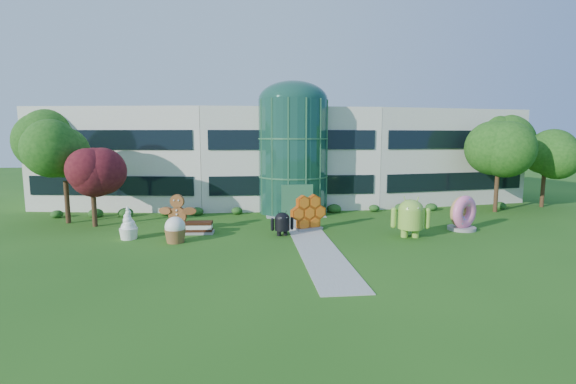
{
  "coord_description": "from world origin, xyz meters",
  "views": [
    {
      "loc": [
        -4.34,
        -24.54,
        6.75
      ],
      "look_at": [
        -1.08,
        6.0,
        2.6
      ],
      "focal_mm": 26.0,
      "sensor_mm": 36.0,
      "label": 1
    }
  ],
  "objects_px": {
    "donut": "(462,212)",
    "android_black": "(282,222)",
    "android_green": "(411,215)",
    "gingerbread": "(178,213)"
  },
  "relations": [
    {
      "from": "android_green",
      "to": "android_black",
      "type": "distance_m",
      "value": 8.6
    },
    {
      "from": "android_green",
      "to": "gingerbread",
      "type": "xyz_separation_m",
      "value": [
        -15.68,
        3.19,
        -0.15
      ]
    },
    {
      "from": "android_green",
      "to": "gingerbread",
      "type": "distance_m",
      "value": 16.0
    },
    {
      "from": "android_black",
      "to": "donut",
      "type": "distance_m",
      "value": 13.07
    },
    {
      "from": "android_black",
      "to": "donut",
      "type": "relative_size",
      "value": 0.74
    },
    {
      "from": "donut",
      "to": "android_black",
      "type": "bearing_deg",
      "value": 154.62
    },
    {
      "from": "android_green",
      "to": "donut",
      "type": "distance_m",
      "value": 4.92
    },
    {
      "from": "donut",
      "to": "gingerbread",
      "type": "relative_size",
      "value": 0.87
    },
    {
      "from": "android_black",
      "to": "gingerbread",
      "type": "height_order",
      "value": "gingerbread"
    },
    {
      "from": "android_green",
      "to": "donut",
      "type": "bearing_deg",
      "value": 33.39
    }
  ]
}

